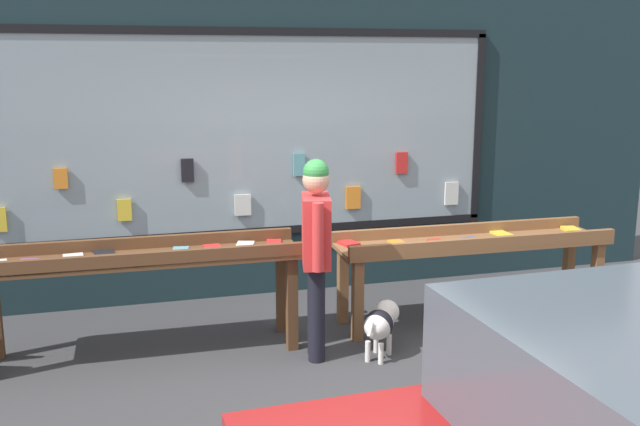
{
  "coord_description": "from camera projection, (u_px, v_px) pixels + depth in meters",
  "views": [
    {
      "loc": [
        -1.65,
        -4.86,
        2.43
      ],
      "look_at": [
        -0.05,
        0.8,
        1.18
      ],
      "focal_mm": 40.0,
      "sensor_mm": 36.0,
      "label": 1
    }
  ],
  "objects": [
    {
      "name": "ground_plane",
      "position": [
        354.0,
        382.0,
        5.52
      ],
      "size": [
        40.0,
        40.0,
        0.0
      ],
      "primitive_type": "plane",
      "color": "#38383A"
    },
    {
      "name": "shopfront_facade",
      "position": [
        276.0,
        119.0,
        7.36
      ],
      "size": [
        8.87,
        0.29,
        3.74
      ],
      "color": "#192D33",
      "rests_on": "ground_plane"
    },
    {
      "name": "person_browsing",
      "position": [
        316.0,
        244.0,
        5.78
      ],
      "size": [
        0.31,
        0.65,
        1.67
      ],
      "rotation": [
        0.0,
        0.0,
        1.35
      ],
      "color": "black",
      "rests_on": "ground_plane"
    },
    {
      "name": "display_table_right",
      "position": [
        473.0,
        248.0,
        6.71
      ],
      "size": [
        2.63,
        0.67,
        0.88
      ],
      "color": "brown",
      "rests_on": "ground_plane"
    },
    {
      "name": "display_table_left",
      "position": [
        144.0,
        266.0,
        5.89
      ],
      "size": [
        2.63,
        0.64,
        0.96
      ],
      "color": "brown",
      "rests_on": "ground_plane"
    },
    {
      "name": "small_dog",
      "position": [
        381.0,
        322.0,
        5.93
      ],
      "size": [
        0.44,
        0.47,
        0.44
      ],
      "rotation": [
        0.0,
        0.0,
        0.87
      ],
      "color": "white",
      "rests_on": "ground_plane"
    }
  ]
}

